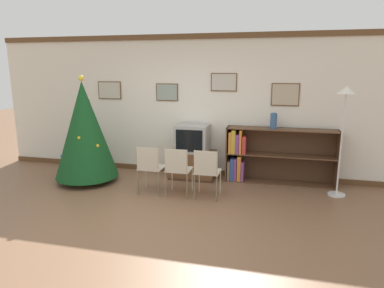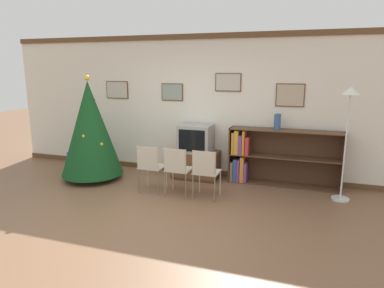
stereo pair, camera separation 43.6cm
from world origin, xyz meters
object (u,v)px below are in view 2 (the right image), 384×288
(christmas_tree, at_px, (90,129))
(bookshelf, at_px, (265,157))
(folding_chair_center, at_px, (177,168))
(folding_chair_left, at_px, (150,166))
(folding_chair_right, at_px, (205,171))
(tv_console, at_px, (196,165))
(vase, at_px, (277,122))
(television, at_px, (196,138))
(standing_lamp, at_px, (349,114))

(christmas_tree, bearing_deg, bookshelf, 13.50)
(christmas_tree, bearing_deg, folding_chair_center, -10.64)
(folding_chair_center, bearing_deg, folding_chair_left, 180.00)
(folding_chair_center, relative_size, folding_chair_right, 1.00)
(folding_chair_right, bearing_deg, tv_console, 115.65)
(christmas_tree, bearing_deg, vase, 12.25)
(folding_chair_left, xyz_separation_m, vase, (1.96, 1.07, 0.68))
(bookshelf, distance_m, vase, 0.69)
(christmas_tree, xyz_separation_m, television, (1.86, 0.65, -0.19))
(christmas_tree, relative_size, vase, 6.89)
(tv_console, xyz_separation_m, folding_chair_center, (-0.00, -1.00, 0.21))
(television, bearing_deg, folding_chair_right, -64.29)
(vase, distance_m, standing_lamp, 1.18)
(folding_chair_left, bearing_deg, tv_console, 64.35)
(folding_chair_right, bearing_deg, vase, 47.25)
(standing_lamp, bearing_deg, folding_chair_right, -162.21)
(bookshelf, bearing_deg, folding_chair_right, -126.19)
(tv_console, height_order, folding_chair_left, folding_chair_left)
(christmas_tree, height_order, bookshelf, christmas_tree)
(tv_console, bearing_deg, television, -90.00)
(tv_console, distance_m, vase, 1.73)
(folding_chair_left, distance_m, bookshelf, 2.09)
(christmas_tree, xyz_separation_m, folding_chair_center, (1.86, -0.35, -0.50))
(tv_console, distance_m, television, 0.52)
(tv_console, xyz_separation_m, folding_chair_left, (-0.48, -1.00, 0.21))
(folding_chair_left, relative_size, folding_chair_right, 1.00)
(tv_console, bearing_deg, christmas_tree, -160.62)
(vase, bearing_deg, bookshelf, 169.92)
(folding_chair_right, distance_m, bookshelf, 1.37)
(tv_console, bearing_deg, folding_chair_left, -115.65)
(folding_chair_center, bearing_deg, folding_chair_right, 0.00)
(christmas_tree, xyz_separation_m, vase, (3.34, 0.72, 0.19))
(folding_chair_left, xyz_separation_m, bookshelf, (1.77, 1.11, 0.02))
(folding_chair_center, height_order, folding_chair_right, same)
(bookshelf, distance_m, standing_lamp, 1.61)
(television, xyz_separation_m, folding_chair_center, (-0.00, -1.00, -0.31))
(folding_chair_right, bearing_deg, folding_chair_center, 180.00)
(folding_chair_center, distance_m, folding_chair_right, 0.48)
(tv_console, height_order, folding_chair_right, folding_chair_right)
(folding_chair_center, relative_size, standing_lamp, 0.46)
(christmas_tree, relative_size, bookshelf, 1.00)
(folding_chair_center, bearing_deg, standing_lamp, 14.59)
(folding_chair_left, height_order, standing_lamp, standing_lamp)
(television, bearing_deg, bookshelf, 4.65)
(tv_console, height_order, standing_lamp, standing_lamp)
(christmas_tree, distance_m, bookshelf, 3.28)
(vase, xyz_separation_m, standing_lamp, (1.08, -0.41, 0.23))
(folding_chair_left, distance_m, standing_lamp, 3.24)
(television, relative_size, folding_chair_left, 0.74)
(bookshelf, height_order, standing_lamp, standing_lamp)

